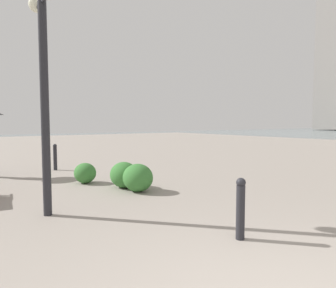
# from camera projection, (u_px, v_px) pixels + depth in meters

# --- Properties ---
(lamppost) EXTENTS (0.98, 0.28, 3.77)m
(lamppost) POSITION_uv_depth(u_px,v_px,m) (44.00, 66.00, 5.09)
(lamppost) COLOR #232328
(lamppost) RESTS_ON ground
(bollard_near) EXTENTS (0.13, 0.13, 0.85)m
(bollard_near) POSITION_uv_depth(u_px,v_px,m) (241.00, 207.00, 4.17)
(bollard_near) COLOR #232328
(bollard_near) RESTS_ON ground
(bollard_mid) EXTENTS (0.13, 0.13, 0.88)m
(bollard_mid) POSITION_uv_depth(u_px,v_px,m) (55.00, 156.00, 10.18)
(bollard_mid) COLOR #232328
(bollard_mid) RESTS_ON ground
(shrub_low) EXTENTS (0.62, 0.56, 0.53)m
(shrub_low) POSITION_uv_depth(u_px,v_px,m) (85.00, 173.00, 8.03)
(shrub_low) COLOR #387533
(shrub_low) RESTS_ON ground
(shrub_round) EXTENTS (0.74, 0.67, 0.63)m
(shrub_round) POSITION_uv_depth(u_px,v_px,m) (124.00, 175.00, 7.48)
(shrub_round) COLOR #387533
(shrub_round) RESTS_ON ground
(shrub_wide) EXTENTS (0.75, 0.68, 0.64)m
(shrub_wide) POSITION_uv_depth(u_px,v_px,m) (138.00, 178.00, 7.05)
(shrub_wide) COLOR #387533
(shrub_wide) RESTS_ON ground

